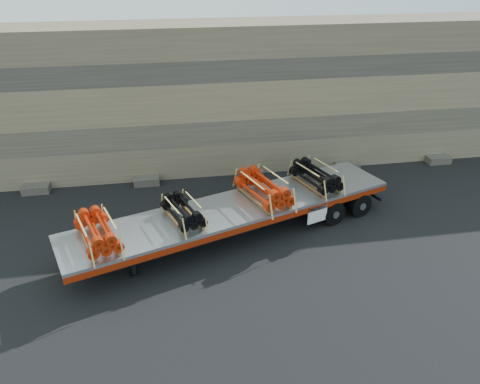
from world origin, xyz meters
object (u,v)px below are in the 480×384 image
object	(u,v)px
trailer	(235,221)
bundle_front	(98,232)
bundle_midfront	(183,212)
bundle_midrear	(264,189)
bundle_rear	(316,176)

from	to	relation	value
trailer	bundle_front	bearing A→B (deg)	-180.00
bundle_front	bundle_midfront	xyz separation A→B (m)	(2.86, 0.98, -0.05)
bundle_front	bundle_midrear	xyz separation A→B (m)	(6.02, 2.06, 0.05)
trailer	bundle_midfront	size ratio (longest dim) A/B	6.55
bundle_front	bundle_rear	size ratio (longest dim) A/B	1.00
bundle_midrear	trailer	bearing A→B (deg)	180.00
bundle_midrear	bundle_rear	xyz separation A→B (m)	(2.36, 0.81, -0.05)
bundle_rear	trailer	bearing A→B (deg)	180.00
bundle_front	bundle_midfront	distance (m)	3.02
bundle_midfront	bundle_front	bearing A→B (deg)	-180.00
bundle_midfront	bundle_midrear	bearing A→B (deg)	0.00
trailer	bundle_midfront	distance (m)	2.30
trailer	bundle_midrear	distance (m)	1.68
bundle_front	bundle_midrear	distance (m)	6.36
trailer	bundle_midrear	bearing A→B (deg)	-0.00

